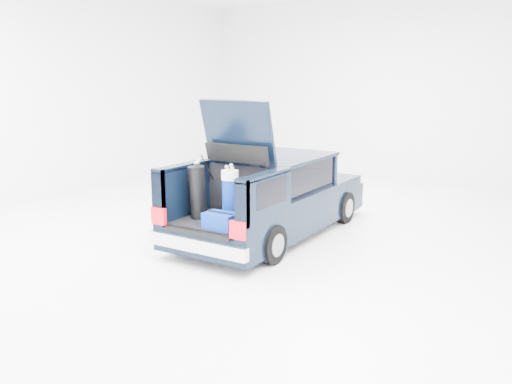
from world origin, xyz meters
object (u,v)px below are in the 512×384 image
Objects in this scene: car at (274,197)px; blue_golf_bag at (230,195)px; blue_duffel at (221,221)px; red_suitcase at (249,199)px; black_golf_bag at (198,192)px.

car reaches higher than blue_golf_bag.
car reaches higher than blue_duffel.
blue_duffel is at bearing -71.94° from blue_golf_bag.
car is 1.55m from blue_golf_bag.
red_suitcase is at bearing 65.91° from blue_golf_bag.
car is at bearing 124.01° from red_suitcase.
blue_golf_bag is at bearing 26.17° from black_golf_bag.
black_golf_bag is 0.53m from blue_golf_bag.
red_suitcase is (0.23, -1.19, 0.23)m from car.
black_golf_bag is at bearing -103.97° from car.
red_suitcase is 0.82m from black_golf_bag.
blue_golf_bag is at bearing -91.12° from red_suitcase.
black_golf_bag reaches higher than blue_golf_bag.
car is 1.24m from red_suitcase.
blue_golf_bag reaches higher than red_suitcase.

